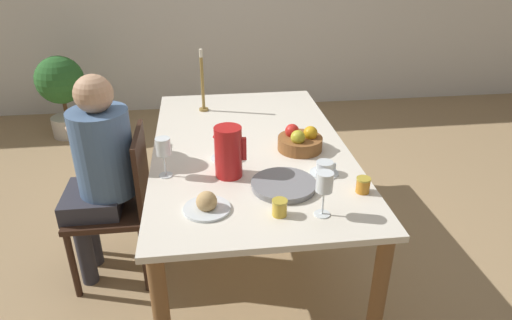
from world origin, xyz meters
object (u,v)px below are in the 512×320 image
at_px(teacup_near_person, 325,169).
at_px(candlestick_tall, 203,86).
at_px(chair_person_side, 121,202).
at_px(red_pitcher, 228,152).
at_px(potted_plant, 61,88).
at_px(bread_plate, 207,204).
at_px(jam_jar_red, 280,207).
at_px(teacup_across, 225,154).
at_px(jam_jar_amber, 363,184).
at_px(wine_glass_juice, 324,184).
at_px(fruit_bowl, 300,141).
at_px(wine_glass_water, 163,148).
at_px(serving_tray, 284,185).
at_px(person_seated, 99,165).

distance_m(teacup_near_person, candlestick_tall, 1.09).
relative_size(chair_person_side, red_pitcher, 3.45).
xyz_separation_m(red_pitcher, potted_plant, (-1.38, 2.29, -0.38)).
height_order(bread_plate, jam_jar_red, bread_plate).
bearing_deg(teacup_across, jam_jar_amber, -34.77).
distance_m(wine_glass_juice, fruit_bowl, 0.63).
distance_m(wine_glass_juice, jam_jar_red, 0.21).
height_order(teacup_across, potted_plant, teacup_across).
height_order(teacup_across, jam_jar_amber, jam_jar_amber).
xyz_separation_m(chair_person_side, wine_glass_water, (0.27, -0.21, 0.40)).
distance_m(serving_tray, potted_plant, 2.94).
distance_m(bread_plate, jam_jar_red, 0.31).
bearing_deg(wine_glass_water, person_seated, 148.24).
bearing_deg(red_pitcher, fruit_bowl, 30.85).
relative_size(wine_glass_water, teacup_near_person, 1.40).
xyz_separation_m(person_seated, jam_jar_red, (0.84, -0.62, 0.07)).
relative_size(fruit_bowl, potted_plant, 0.31).
height_order(wine_glass_juice, serving_tray, wine_glass_juice).
height_order(serving_tray, jam_jar_red, jam_jar_red).
height_order(person_seated, jam_jar_amber, person_seated).
bearing_deg(wine_glass_juice, teacup_across, 122.94).
height_order(jam_jar_amber, jam_jar_red, same).
bearing_deg(bread_plate, jam_jar_red, -14.48).
bearing_deg(red_pitcher, jam_jar_red, -63.58).
distance_m(chair_person_side, teacup_near_person, 1.11).
bearing_deg(red_pitcher, person_seated, 158.86).
relative_size(chair_person_side, fruit_bowl, 3.61).
bearing_deg(person_seated, wine_glass_water, -121.76).
bearing_deg(wine_glass_water, teacup_across, 26.51).
height_order(jam_jar_red, candlestick_tall, candlestick_tall).
height_order(serving_tray, fruit_bowl, fruit_bowl).
distance_m(bread_plate, candlestick_tall, 1.19).
relative_size(person_seated, candlestick_tall, 2.93).
bearing_deg(fruit_bowl, teacup_near_person, -77.69).
distance_m(person_seated, red_pitcher, 0.72).
height_order(wine_glass_juice, teacup_across, wine_glass_juice).
distance_m(bread_plate, potted_plant, 2.89).
bearing_deg(jam_jar_red, teacup_near_person, 49.49).
bearing_deg(fruit_bowl, potted_plant, 130.79).
height_order(wine_glass_juice, candlestick_tall, candlestick_tall).
bearing_deg(teacup_near_person, red_pitcher, 174.66).
distance_m(teacup_near_person, fruit_bowl, 0.29).
bearing_deg(jam_jar_red, fruit_bowl, 70.37).
relative_size(serving_tray, bread_plate, 1.50).
bearing_deg(chair_person_side, jam_jar_red, -129.00).
xyz_separation_m(red_pitcher, serving_tray, (0.24, -0.15, -0.11)).
xyz_separation_m(wine_glass_juice, jam_jar_amber, (0.23, 0.15, -0.11)).
bearing_deg(serving_tray, teacup_near_person, 26.40).
xyz_separation_m(chair_person_side, serving_tray, (0.81, -0.40, 0.27)).
distance_m(chair_person_side, red_pitcher, 0.73).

